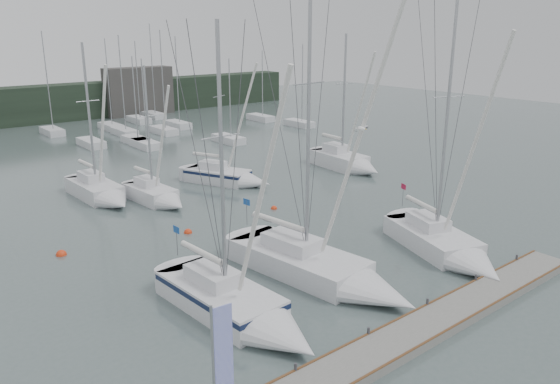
{
  "coord_description": "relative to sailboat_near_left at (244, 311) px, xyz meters",
  "views": [
    {
      "loc": [
        -17.48,
        -17.28,
        12.64
      ],
      "look_at": [
        0.6,
        5.0,
        3.97
      ],
      "focal_mm": 35.0,
      "sensor_mm": 36.0,
      "label": 1
    }
  ],
  "objects": [
    {
      "name": "seagull",
      "position": [
        5.56,
        -1.38,
        7.74
      ],
      "size": [
        1.04,
        0.5,
        0.21
      ],
      "rotation": [
        0.0,
        0.0,
        0.25
      ],
      "color": "white",
      "rests_on": "ground"
    },
    {
      "name": "dock_banner",
      "position": [
        -4.91,
        -5.73,
        2.56
      ],
      "size": [
        0.71,
        0.12,
        4.65
      ],
      "rotation": [
        0.0,
        0.0,
        -0.09
      ],
      "color": "#95989D",
      "rests_on": "dock"
    },
    {
      "name": "ground",
      "position": [
        5.11,
        -0.47,
        -0.59
      ],
      "size": [
        160.0,
        160.0,
        0.0
      ],
      "primitive_type": "plane",
      "color": "#4D5D5C",
      "rests_on": "ground"
    },
    {
      "name": "buoy_c",
      "position": [
        -3.83,
        12.9,
        -0.59
      ],
      "size": [
        0.61,
        0.61,
        0.61
      ],
      "primitive_type": "sphere",
      "color": "red",
      "rests_on": "ground"
    },
    {
      "name": "far_treeline",
      "position": [
        5.11,
        61.53,
        1.91
      ],
      "size": [
        90.0,
        4.0,
        5.0
      ],
      "primitive_type": "cube",
      "color": "black",
      "rests_on": "ground"
    },
    {
      "name": "sailboat_near_center",
      "position": [
        5.74,
        0.17,
        -0.02
      ],
      "size": [
        4.57,
        11.59,
        17.12
      ],
      "rotation": [
        0.0,
        0.0,
        0.12
      ],
      "color": "silver",
      "rests_on": "ground"
    },
    {
      "name": "far_building_right",
      "position": [
        23.11,
        59.53,
        2.91
      ],
      "size": [
        10.0,
        3.0,
        7.0
      ],
      "primitive_type": "cube",
      "color": "#3A3836",
      "rests_on": "ground"
    },
    {
      "name": "mast_forest",
      "position": [
        6.73,
        45.01,
        -0.13
      ],
      "size": [
        57.82,
        26.2,
        13.25
      ],
      "color": "silver",
      "rests_on": "ground"
    },
    {
      "name": "buoy_a",
      "position": [
        3.68,
        11.41,
        -0.59
      ],
      "size": [
        0.53,
        0.53,
        0.53
      ],
      "primitive_type": "sphere",
      "color": "red",
      "rests_on": "ground"
    },
    {
      "name": "sailboat_near_right",
      "position": [
        13.19,
        -1.68,
        -0.04
      ],
      "size": [
        5.61,
        9.4,
        15.26
      ],
      "rotation": [
        0.0,
        0.0,
        -0.33
      ],
      "color": "silver",
      "rests_on": "ground"
    },
    {
      "name": "buoy_b",
      "position": [
        10.98,
        11.72,
        -0.59
      ],
      "size": [
        0.46,
        0.46,
        0.46
      ],
      "primitive_type": "sphere",
      "color": "red",
      "rests_on": "ground"
    },
    {
      "name": "sailboat_mid_c",
      "position": [
        5.04,
        18.01,
        -0.06
      ],
      "size": [
        2.75,
        6.64,
        10.76
      ],
      "rotation": [
        0.0,
        0.0,
        0.09
      ],
      "color": "silver",
      "rests_on": "ground"
    },
    {
      "name": "sailboat_mid_d",
      "position": [
        12.29,
        19.11,
        -0.02
      ],
      "size": [
        5.43,
        7.97,
        12.19
      ],
      "rotation": [
        0.0,
        0.0,
        0.43
      ],
      "color": "silver",
      "rests_on": "ground"
    },
    {
      "name": "sailboat_mid_b",
      "position": [
        2.06,
        21.31,
        -0.02
      ],
      "size": [
        2.78,
        8.08,
        12.43
      ],
      "rotation": [
        0.0,
        0.0,
        0.04
      ],
      "color": "silver",
      "rests_on": "ground"
    },
    {
      "name": "sailboat_near_left",
      "position": [
        0.0,
        0.0,
        0.0
      ],
      "size": [
        3.45,
        9.99,
        13.95
      ],
      "rotation": [
        0.0,
        0.0,
        0.06
      ],
      "color": "silver",
      "rests_on": "ground"
    },
    {
      "name": "sailboat_mid_e",
      "position": [
        23.41,
        16.12,
        0.05
      ],
      "size": [
        3.32,
        8.09,
        13.02
      ],
      "rotation": [
        0.0,
        0.0,
        -0.07
      ],
      "color": "silver",
      "rests_on": "ground"
    },
    {
      "name": "dock",
      "position": [
        5.11,
        -5.47,
        -0.39
      ],
      "size": [
        24.0,
        2.0,
        0.4
      ],
      "primitive_type": "cube",
      "color": "#61625D",
      "rests_on": "ground"
    }
  ]
}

